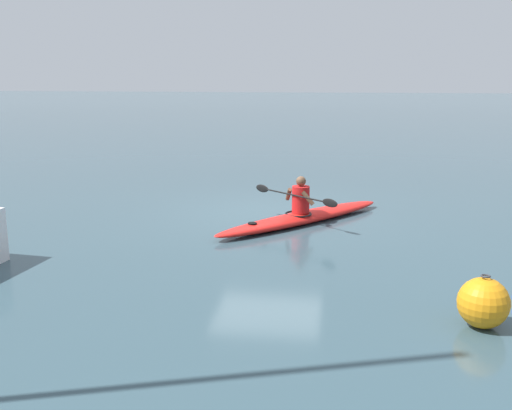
# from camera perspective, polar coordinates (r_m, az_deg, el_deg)

# --- Properties ---
(ground_plane) EXTENTS (160.00, 160.00, 0.00)m
(ground_plane) POSITION_cam_1_polar(r_m,az_deg,el_deg) (14.00, 1.18, -0.76)
(ground_plane) COLOR #334C56
(kayak) EXTENTS (3.62, 4.03, 0.24)m
(kayak) POSITION_cam_1_polar(r_m,az_deg,el_deg) (13.11, 4.40, -1.17)
(kayak) COLOR red
(kayak) RESTS_ON ground
(kayaker) EXTENTS (1.85, 1.62, 0.79)m
(kayaker) POSITION_cam_1_polar(r_m,az_deg,el_deg) (12.95, 4.16, 0.72)
(kayaker) COLOR red
(kayaker) RESTS_ON kayak
(mooring_buoy_white_far) EXTENTS (0.66, 0.66, 0.70)m
(mooring_buoy_white_far) POSITION_cam_1_polar(r_m,az_deg,el_deg) (8.33, 20.55, -8.59)
(mooring_buoy_white_far) COLOR orange
(mooring_buoy_white_far) RESTS_ON ground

